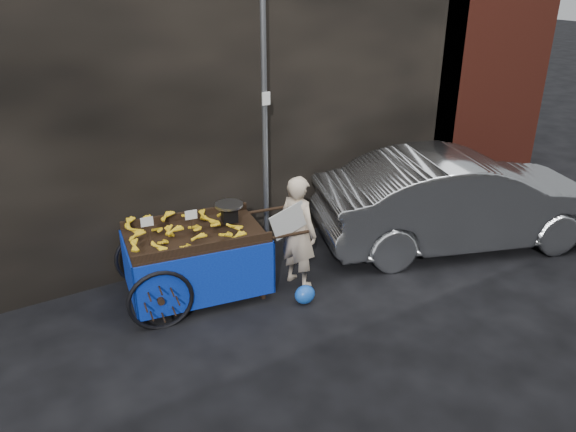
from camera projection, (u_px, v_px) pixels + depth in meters
ground at (295, 295)px, 7.58m from camera, size 80.00×80.00×0.00m
building_wall at (229, 75)px, 8.77m from camera, size 13.50×2.00×5.00m
street_pole at (265, 126)px, 7.91m from camera, size 0.12×0.10×4.00m
banana_cart at (191, 241)px, 7.27m from camera, size 2.56×1.47×1.32m
vendor at (298, 232)px, 7.55m from camera, size 0.79×0.67×1.59m
plastic_bag at (305, 295)px, 7.36m from camera, size 0.28×0.23×0.25m
parked_car at (461, 200)px, 8.73m from camera, size 4.75×3.00×1.48m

